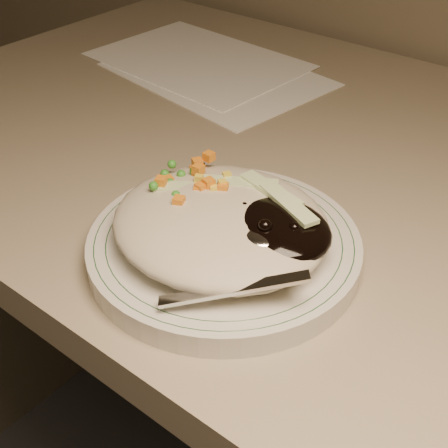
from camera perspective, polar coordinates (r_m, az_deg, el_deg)
The scene contains 5 objects.
desk at distance 0.80m, azimuth 14.67°, elevation -9.48°, with size 1.40×0.70×0.74m.
plate at distance 0.55m, azimuth 0.00°, elevation -2.18°, with size 0.24×0.24×0.02m, color silver.
plate_rim at distance 0.55m, azimuth 0.00°, elevation -1.35°, with size 0.23×0.23×0.00m.
meal at distance 0.53m, azimuth 0.30°, elevation 0.28°, with size 0.20×0.19×0.05m.
papers at distance 0.95m, azimuth -1.55°, elevation 14.17°, with size 0.38×0.26×0.00m.
Camera 1 is at (0.18, 0.84, 1.09)m, focal length 50.00 mm.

